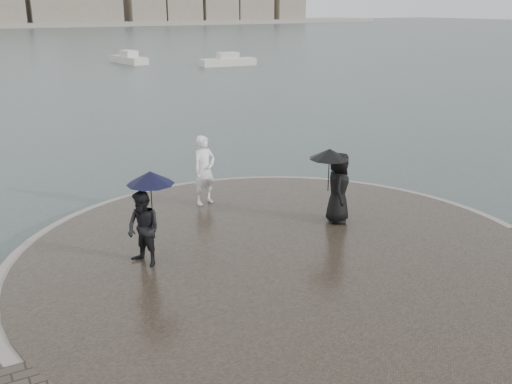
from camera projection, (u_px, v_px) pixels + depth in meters
ground at (388, 343)px, 10.13m from camera, size 400.00×400.00×0.00m
kerb_ring at (284, 261)px, 12.98m from camera, size 12.50×12.50×0.32m
quay_tip at (284, 260)px, 12.98m from camera, size 11.90×11.90×0.36m
statue at (204, 170)px, 15.88m from camera, size 0.80×0.62×1.95m
visitor_left at (145, 215)px, 12.09m from camera, size 1.21×1.10×2.04m
visitor_right at (336, 180)px, 14.46m from camera, size 1.27×1.15×1.95m
boats at (82, 72)px, 47.73m from camera, size 41.39×23.89×1.50m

